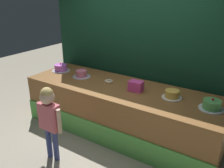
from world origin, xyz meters
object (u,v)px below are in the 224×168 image
at_px(cake_center_right, 172,94).
at_px(cake_far_left, 61,68).
at_px(cake_center_left, 82,74).
at_px(donut, 109,81).
at_px(pink_box, 136,86).
at_px(cake_far_right, 212,105).
at_px(child_figure, 49,114).

bearing_deg(cake_center_right, cake_far_left, 179.72).
relative_size(cake_far_left, cake_center_left, 1.08).
relative_size(donut, cake_center_right, 0.48).
distance_m(pink_box, donut, 0.57).
relative_size(cake_far_left, cake_far_right, 1.07).
bearing_deg(cake_far_right, cake_center_right, 174.70).
relative_size(donut, cake_center_left, 0.44).
height_order(cake_center_left, cake_far_right, cake_far_right).
bearing_deg(cake_center_right, cake_far_right, -5.30).
relative_size(child_figure, pink_box, 5.13).
height_order(donut, cake_far_left, cake_far_left).
distance_m(child_figure, donut, 1.24).
height_order(pink_box, cake_center_left, pink_box).
bearing_deg(pink_box, cake_far_left, 177.46).
bearing_deg(cake_far_left, cake_far_right, -1.29).
height_order(pink_box, cake_center_right, pink_box).
xyz_separation_m(pink_box, cake_far_right, (1.11, 0.01, -0.02)).
bearing_deg(pink_box, child_figure, -121.20).
distance_m(child_figure, cake_far_left, 1.57).
xyz_separation_m(cake_far_left, cake_far_right, (2.79, -0.06, 0.00)).
distance_m(pink_box, cake_far_left, 1.67).
distance_m(child_figure, cake_center_left, 1.26).
bearing_deg(pink_box, donut, 172.42).
distance_m(child_figure, pink_box, 1.36).
bearing_deg(child_figure, cake_far_right, 32.69).
bearing_deg(donut, pink_box, -7.58).
height_order(child_figure, cake_far_right, child_figure).
bearing_deg(pink_box, cake_center_right, 6.47).
xyz_separation_m(pink_box, cake_center_right, (0.56, 0.06, -0.03)).
height_order(cake_center_right, cake_far_right, cake_far_right).
bearing_deg(donut, child_figure, -96.51).
bearing_deg(cake_far_left, donut, -0.00).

